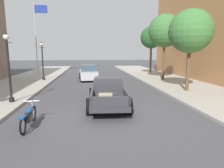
{
  "coord_description": "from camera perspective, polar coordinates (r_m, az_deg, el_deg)",
  "views": [
    {
      "loc": [
        -0.76,
        -8.64,
        2.9
      ],
      "look_at": [
        0.6,
        2.86,
        1.0
      ],
      "focal_mm": 30.55,
      "sensor_mm": 36.0,
      "label": 1
    }
  ],
  "objects": [
    {
      "name": "street_tree_second",
      "position": [
        20.51,
        15.54,
        15.04
      ],
      "size": [
        3.28,
        3.28,
        6.58
      ],
      "color": "brown",
      "rests_on": "sidewalk_right"
    },
    {
      "name": "street_lamp_near",
      "position": [
        11.95,
        -28.59,
        5.72
      ],
      "size": [
        0.5,
        0.32,
        3.85
      ],
      "color": "black",
      "rests_on": "sidewalk_left"
    },
    {
      "name": "hotrod_truck_gunmetal",
      "position": [
        10.51,
        -1.25,
        -2.46
      ],
      "size": [
        2.37,
        5.01,
        1.58
      ],
      "color": "#333338",
      "rests_on": "ground"
    },
    {
      "name": "car_background_silver",
      "position": [
        20.72,
        -7.17,
        3.33
      ],
      "size": [
        2.11,
        4.42,
        1.65
      ],
      "color": "#B7B7BC",
      "rests_on": "ground"
    },
    {
      "name": "street_lamp_far",
      "position": [
        20.7,
        -20.09,
        7.33
      ],
      "size": [
        0.5,
        0.32,
        3.85
      ],
      "color": "black",
      "rests_on": "sidewalk_left"
    },
    {
      "name": "flagpole",
      "position": [
        27.76,
        -21.49,
        14.62
      ],
      "size": [
        1.74,
        0.16,
        9.16
      ],
      "color": "#B2B2B7",
      "rests_on": "sidewalk_left"
    },
    {
      "name": "motorcycle_parked",
      "position": [
        8.24,
        -23.7,
        -8.83
      ],
      "size": [
        0.62,
        2.12,
        0.93
      ],
      "color": "black",
      "rests_on": "ground"
    },
    {
      "name": "street_tree_third",
      "position": [
        24.7,
        11.7,
        13.41
      ],
      "size": [
        2.68,
        2.68,
        5.97
      ],
      "color": "brown",
      "rests_on": "sidewalk_right"
    },
    {
      "name": "ground_plane",
      "position": [
        9.15,
        -1.63,
        -9.16
      ],
      "size": [
        140.0,
        140.0,
        0.0
      ],
      "primitive_type": "plane",
      "color": "#47474C"
    },
    {
      "name": "street_tree_nearest",
      "position": [
        14.95,
        22.43,
        14.32
      ],
      "size": [
        3.06,
        3.06,
        5.78
      ],
      "color": "brown",
      "rests_on": "sidewalk_right"
    }
  ]
}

